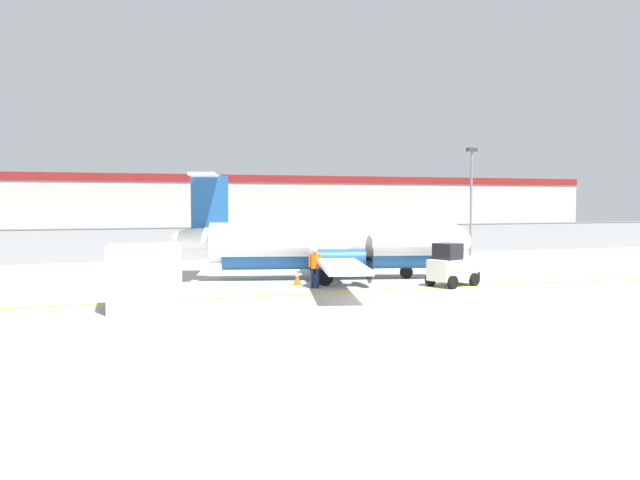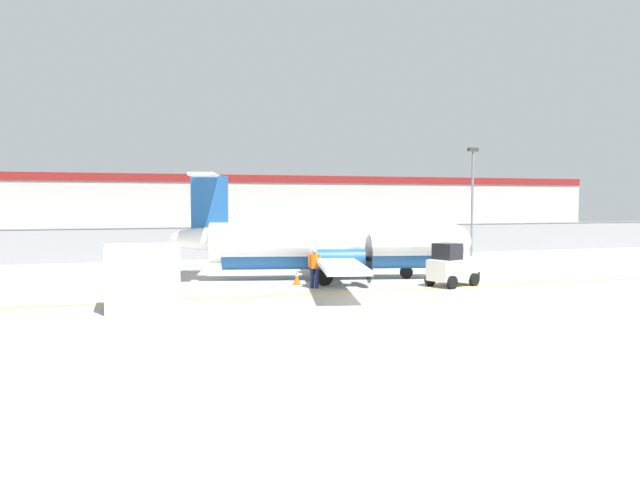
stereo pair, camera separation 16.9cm
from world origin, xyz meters
name	(u,v)px [view 2 (the right image)]	position (x,y,z in m)	size (l,w,h in m)	color
ground_plane	(374,291)	(0.00, 2.00, 0.00)	(140.00, 140.00, 0.01)	#ADA89E
perimeter_fence	(280,241)	(0.00, 18.00, 1.12)	(98.00, 0.10, 2.10)	gray
parking_lot_strip	(247,245)	(0.00, 29.50, 0.06)	(98.00, 17.00, 0.12)	#38383A
background_building	(215,205)	(0.00, 47.99, 3.26)	(91.00, 8.10, 6.50)	#BCB7B2
commuter_airplane	(332,245)	(-0.41, 6.25, 1.60)	(14.16, 15.95, 4.92)	white
baggage_tug	(452,267)	(3.77, 2.38, 0.86)	(2.57, 2.05, 1.88)	silver
ground_crew_worker	(314,266)	(-2.10, 3.54, 0.95)	(0.52, 0.46, 1.70)	#191E4C
cargo_container	(142,277)	(-9.20, 0.36, 1.10)	(2.44, 2.03, 2.20)	#B7BCC1
traffic_cone_near_left	(409,267)	(4.22, 7.56, 0.31)	(0.36, 0.36, 0.64)	orange
traffic_cone_near_right	(297,278)	(-2.51, 4.82, 0.31)	(0.36, 0.36, 0.64)	orange
traffic_cone_far_left	(432,266)	(5.65, 7.67, 0.31)	(0.36, 0.36, 0.64)	orange
parked_car_0	(79,243)	(-12.63, 23.44, 0.89)	(4.32, 2.27, 1.58)	navy
parked_car_1	(204,239)	(-4.02, 25.37, 0.89)	(4.39, 2.45, 1.58)	slate
parked_car_2	(286,232)	(4.47, 33.63, 0.89)	(4.26, 2.12, 1.58)	#B28C19
parked_car_3	(385,231)	(13.97, 33.00, 0.89)	(4.21, 2.01, 1.58)	red
apron_light_pole	(472,192)	(12.73, 15.48, 4.30)	(0.70, 0.30, 7.27)	slate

